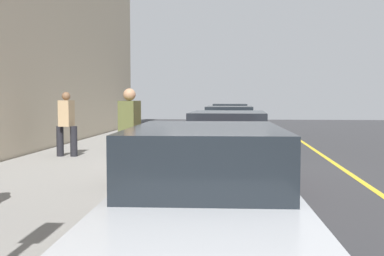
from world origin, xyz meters
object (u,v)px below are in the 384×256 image
object	(u,v)px
parked_car_black	(230,119)
pedestrian_tan_coat	(67,122)
pedestrian_olive_coat	(130,133)
parked_car_red	(228,147)
parked_car_charcoal	(229,128)
parked_car_silver	(206,199)

from	to	relation	value
parked_car_black	pedestrian_tan_coat	world-z (taller)	pedestrian_tan_coat
pedestrian_olive_coat	parked_car_red	bearing A→B (deg)	122.79
parked_car_black	parked_car_charcoal	bearing A→B (deg)	0.61
parked_car_black	parked_car_charcoal	size ratio (longest dim) A/B	1.14
pedestrian_olive_coat	parked_car_black	bearing A→B (deg)	172.77
parked_car_red	pedestrian_olive_coat	size ratio (longest dim) A/B	2.38
parked_car_black	pedestrian_tan_coat	bearing A→B (deg)	-24.30
parked_car_charcoal	parked_car_red	bearing A→B (deg)	0.54
parked_car_black	pedestrian_tan_coat	xyz separation A→B (m)	(9.94, -4.49, 0.37)
parked_car_silver	pedestrian_tan_coat	size ratio (longest dim) A/B	2.61
pedestrian_tan_coat	parked_car_charcoal	bearing A→B (deg)	127.81
parked_car_silver	pedestrian_tan_coat	xyz separation A→B (m)	(-8.17, -4.48, 0.37)
parked_car_charcoal	pedestrian_tan_coat	bearing A→B (deg)	-52.19
parked_car_black	parked_car_silver	bearing A→B (deg)	-0.04
parked_car_red	pedestrian_olive_coat	bearing A→B (deg)	-57.21
parked_car_charcoal	parked_car_red	world-z (taller)	same
parked_car_red	parked_car_silver	bearing A→B (deg)	-1.48
parked_car_charcoal	pedestrian_olive_coat	distance (m)	7.74
parked_car_silver	pedestrian_olive_coat	distance (m)	4.56
pedestrian_tan_coat	parked_car_red	bearing A→B (deg)	59.13
parked_car_black	parked_car_silver	xyz separation A→B (m)	(18.11, -0.01, -0.00)
parked_car_charcoal	parked_car_red	xyz separation A→B (m)	(6.29, 0.06, 0.00)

